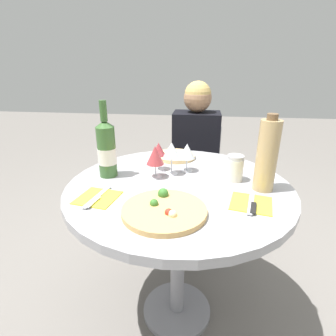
{
  "coord_description": "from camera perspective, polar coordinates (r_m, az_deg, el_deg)",
  "views": [
    {
      "loc": [
        0.09,
        -1.05,
        1.26
      ],
      "look_at": [
        -0.04,
        -0.07,
        0.87
      ],
      "focal_mm": 28.0,
      "sensor_mm": 36.0,
      "label": 1
    }
  ],
  "objects": [
    {
      "name": "place_setting_left",
      "position": [
        1.07,
        -15.14,
        -6.26
      ],
      "size": [
        0.17,
        0.19,
        0.01
      ],
      "color": "yellow",
      "rests_on": "dining_table"
    },
    {
      "name": "place_setting_right",
      "position": [
        1.04,
        17.66,
        -7.34
      ],
      "size": [
        0.18,
        0.19,
        0.01
      ],
      "color": "yellow",
      "rests_on": "dining_table"
    },
    {
      "name": "wine_glass_back_left",
      "position": [
        1.28,
        -2.05,
        3.95
      ],
      "size": [
        0.07,
        0.07,
        0.14
      ],
      "color": "silver",
      "rests_on": "dining_table"
    },
    {
      "name": "wine_bottle",
      "position": [
        1.23,
        -13.21,
        4.03
      ],
      "size": [
        0.09,
        0.09,
        0.35
      ],
      "color": "#38602D",
      "rests_on": "dining_table"
    },
    {
      "name": "tall_carafe",
      "position": [
        1.12,
        20.75,
        2.56
      ],
      "size": [
        0.08,
        0.08,
        0.32
      ],
      "color": "tan",
      "rests_on": "dining_table"
    },
    {
      "name": "wine_glass_back_right",
      "position": [
        1.27,
        4.16,
        3.61
      ],
      "size": [
        0.08,
        0.08,
        0.14
      ],
      "color": "silver",
      "rests_on": "dining_table"
    },
    {
      "name": "pizza_large",
      "position": [
        0.94,
        -0.85,
        -9.07
      ],
      "size": [
        0.3,
        0.3,
        0.05
      ],
      "color": "tan",
      "rests_on": "dining_table"
    },
    {
      "name": "sugar_shaker",
      "position": [
        1.21,
        14.32,
        -0.02
      ],
      "size": [
        0.08,
        0.08,
        0.12
      ],
      "color": "silver",
      "rests_on": "dining_table"
    },
    {
      "name": "pizza_small_far",
      "position": [
        1.48,
        1.46,
        2.73
      ],
      "size": [
        0.22,
        0.22,
        0.05
      ],
      "color": "#E5C17F",
      "rests_on": "dining_table"
    },
    {
      "name": "dining_table",
      "position": [
        1.21,
        2.3,
        -7.98
      ],
      "size": [
        0.98,
        0.98,
        0.77
      ],
      "color": "gray",
      "rests_on": "ground_plane"
    },
    {
      "name": "chair_behind_diner",
      "position": [
        2.08,
        5.78,
        -2.81
      ],
      "size": [
        0.38,
        0.38,
        0.82
      ],
      "rotation": [
        0.0,
        0.0,
        3.14
      ],
      "color": "slate",
      "rests_on": "ground_plane"
    },
    {
      "name": "seated_diner",
      "position": [
        1.91,
        5.77,
        -1.04
      ],
      "size": [
        0.33,
        0.46,
        1.16
      ],
      "rotation": [
        0.0,
        0.0,
        3.14
      ],
      "color": "black",
      "rests_on": "ground_plane"
    },
    {
      "name": "ground_plane",
      "position": [
        1.64,
        1.92,
        -28.63
      ],
      "size": [
        12.0,
        12.0,
        0.0
      ],
      "primitive_type": "plane",
      "color": "slate",
      "rests_on": "ground"
    },
    {
      "name": "wine_glass_front_left",
      "position": [
        1.19,
        -2.81,
        2.7
      ],
      "size": [
        0.08,
        0.08,
        0.15
      ],
      "color": "silver",
      "rests_on": "dining_table"
    },
    {
      "name": "wine_glass_center",
      "position": [
        1.22,
        0.79,
        3.87
      ],
      "size": [
        0.08,
        0.08,
        0.16
      ],
      "color": "silver",
      "rests_on": "dining_table"
    }
  ]
}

